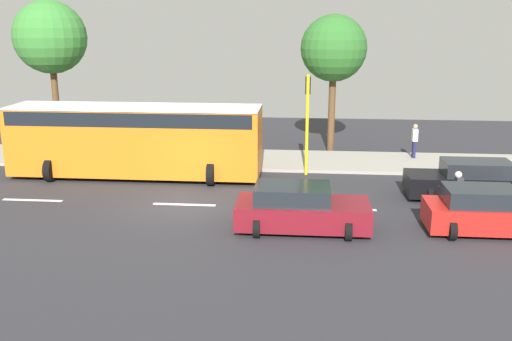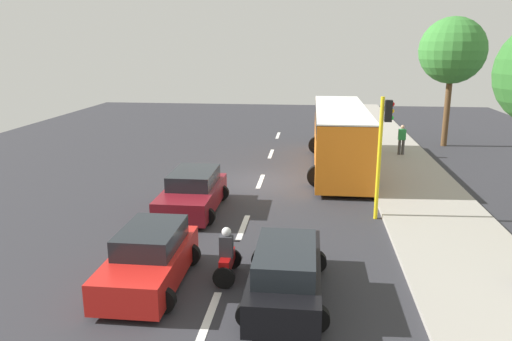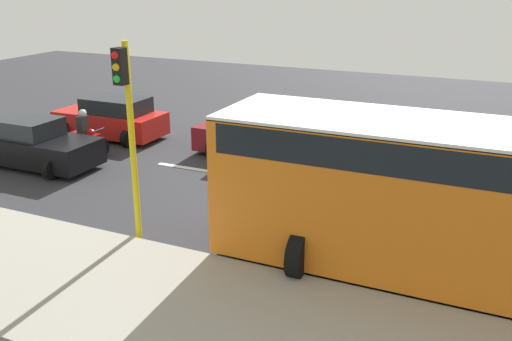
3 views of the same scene
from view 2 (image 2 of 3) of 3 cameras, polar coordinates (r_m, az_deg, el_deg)
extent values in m
cube|color=#2D2D33|center=(23.38, 0.52, -1.38)|extent=(40.00, 60.00, 0.10)
cube|color=#9E998E|center=(23.71, 17.61, -1.53)|extent=(4.00, 60.00, 0.15)
cube|color=white|center=(12.36, -5.41, -16.35)|extent=(0.20, 2.40, 0.01)
cube|color=white|center=(17.70, -1.47, -6.47)|extent=(0.20, 2.40, 0.01)
cube|color=white|center=(23.37, 0.52, -1.25)|extent=(0.20, 2.40, 0.01)
cube|color=white|center=(29.16, 1.73, 1.92)|extent=(0.20, 2.40, 0.01)
cube|color=white|center=(35.03, 2.54, 4.03)|extent=(0.20, 2.40, 0.01)
cube|color=red|center=(13.80, -12.19, -10.59)|extent=(1.78, 4.04, 0.80)
cube|color=#1E2328|center=(13.81, -11.92, -7.48)|extent=(1.49, 2.26, 0.56)
cylinder|color=black|center=(12.55, -10.61, -14.40)|extent=(0.64, 0.22, 0.64)
cylinder|color=black|center=(13.06, -17.35, -13.63)|extent=(0.64, 0.22, 0.64)
cylinder|color=black|center=(14.85, -7.62, -9.54)|extent=(0.64, 0.22, 0.64)
cylinder|color=black|center=(15.29, -13.37, -9.10)|extent=(0.64, 0.22, 0.64)
cube|color=black|center=(12.94, 3.47, -12.03)|extent=(1.72, 4.56, 0.80)
cube|color=#1E2328|center=(12.32, 3.43, -9.95)|extent=(1.44, 2.55, 0.56)
cylinder|color=black|center=(14.45, 0.76, -10.11)|extent=(0.64, 0.22, 0.64)
cylinder|color=black|center=(14.39, 6.80, -10.31)|extent=(0.64, 0.22, 0.64)
cylinder|color=black|center=(11.79, -0.74, -16.16)|extent=(0.64, 0.22, 0.64)
cylinder|color=black|center=(11.73, 6.86, -16.46)|extent=(0.64, 0.22, 0.64)
cube|color=maroon|center=(19.32, -7.31, -3.04)|extent=(1.94, 4.42, 0.80)
cube|color=#1E2328|center=(19.46, -7.13, -0.82)|extent=(1.63, 2.47, 0.56)
cylinder|color=black|center=(17.86, -5.69, -5.27)|extent=(0.64, 0.22, 0.64)
cylinder|color=black|center=(18.29, -10.98, -5.00)|extent=(0.64, 0.22, 0.64)
cylinder|color=black|center=(20.58, -4.02, -2.56)|extent=(0.64, 0.22, 0.64)
cylinder|color=black|center=(20.95, -8.64, -2.38)|extent=(0.64, 0.22, 0.64)
cube|color=orange|center=(25.78, 9.58, 3.79)|extent=(2.50, 11.00, 2.90)
cube|color=black|center=(25.60, 9.68, 6.21)|extent=(2.52, 10.56, 0.60)
cube|color=white|center=(25.55, 9.72, 7.03)|extent=(2.50, 11.00, 0.08)
cylinder|color=black|center=(29.41, 7.00, 2.91)|extent=(1.00, 0.30, 1.00)
cylinder|color=black|center=(29.52, 11.28, 2.78)|extent=(1.00, 0.30, 1.00)
cylinder|color=black|center=(22.56, 7.13, -0.64)|extent=(1.00, 0.30, 1.00)
cylinder|color=black|center=(22.70, 12.68, -0.79)|extent=(1.00, 0.30, 1.00)
cylinder|color=black|center=(14.53, -2.87, -10.07)|extent=(0.60, 0.10, 0.60)
cylinder|color=black|center=(13.46, -3.71, -12.17)|extent=(0.60, 0.10, 0.60)
cube|color=#990C0C|center=(13.84, -3.32, -10.23)|extent=(0.28, 1.10, 0.36)
sphere|color=#990C0C|center=(13.95, -3.19, -9.22)|extent=(0.32, 0.32, 0.32)
cylinder|color=black|center=(14.20, -2.97, -8.03)|extent=(0.55, 0.04, 0.04)
cube|color=#333338|center=(13.57, -3.42, -8.68)|extent=(0.36, 0.24, 0.60)
sphere|color=silver|center=(13.46, -3.41, -7.03)|extent=(0.26, 0.26, 0.26)
cylinder|color=#3F3F3F|center=(29.41, 16.09, 2.60)|extent=(0.16, 0.16, 0.85)
cylinder|color=#3F3F3F|center=(29.45, 16.48, 2.58)|extent=(0.16, 0.16, 0.85)
cube|color=#268C3F|center=(29.30, 16.39, 3.98)|extent=(0.40, 0.24, 0.60)
sphere|color=tan|center=(29.22, 16.45, 4.81)|extent=(0.22, 0.22, 0.22)
cylinder|color=yellow|center=(18.42, 13.90, 1.24)|extent=(0.14, 0.14, 4.50)
cube|color=black|center=(18.15, 14.93, 6.60)|extent=(0.24, 0.24, 0.76)
sphere|color=red|center=(18.14, 15.36, 7.34)|extent=(0.16, 0.16, 0.16)
sphere|color=#F2A50C|center=(18.17, 15.31, 6.59)|extent=(0.16, 0.16, 0.16)
sphere|color=green|center=(18.20, 15.26, 5.84)|extent=(0.16, 0.16, 0.16)
cylinder|color=brown|center=(33.31, 21.01, 6.44)|extent=(0.36, 0.36, 4.48)
sphere|color=#387F33|center=(33.07, 21.58, 12.68)|extent=(3.98, 3.98, 3.98)
camera|label=1|loc=(28.49, -45.89, 11.09)|focal=39.40mm
camera|label=3|loc=(28.01, 32.91, 11.20)|focal=39.95mm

